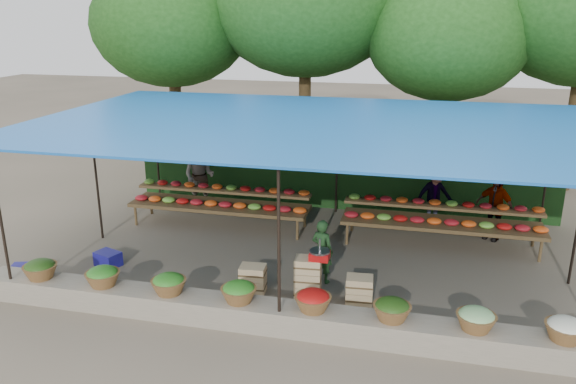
% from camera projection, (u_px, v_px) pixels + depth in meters
% --- Properties ---
extents(ground, '(60.00, 60.00, 0.00)m').
position_uv_depth(ground, '(314.00, 258.00, 11.46)').
color(ground, brown).
rests_on(ground, ground).
extents(stone_curb, '(10.60, 0.55, 0.40)m').
position_uv_depth(stone_curb, '(282.00, 318.00, 8.85)').
color(stone_curb, slate).
rests_on(stone_curb, ground).
extents(stall_canopy, '(10.80, 6.60, 2.82)m').
position_uv_depth(stall_canopy, '(317.00, 128.00, 10.69)').
color(stall_canopy, black).
rests_on(stall_canopy, ground).
extents(produce_baskets, '(8.98, 0.58, 0.34)m').
position_uv_depth(produce_baskets, '(275.00, 296.00, 8.76)').
color(produce_baskets, brown).
rests_on(produce_baskets, stone_curb).
extents(netting_backdrop, '(10.60, 0.06, 2.50)m').
position_uv_depth(netting_backdrop, '(338.00, 161.00, 13.99)').
color(netting_backdrop, '#1E4217').
rests_on(netting_backdrop, ground).
extents(tree_row, '(16.51, 5.50, 7.12)m').
position_uv_depth(tree_row, '(375.00, 16.00, 15.55)').
color(tree_row, '#382814').
rests_on(tree_row, ground).
extents(fruit_table_left, '(4.21, 0.95, 0.93)m').
position_uv_depth(fruit_table_left, '(220.00, 201.00, 13.07)').
color(fruit_table_left, '#48321D').
rests_on(fruit_table_left, ground).
extents(fruit_table_right, '(4.21, 0.95, 0.93)m').
position_uv_depth(fruit_table_right, '(442.00, 218.00, 11.97)').
color(fruit_table_right, '#48321D').
rests_on(fruit_table_right, ground).
extents(crate_counter, '(2.38, 0.37, 0.77)m').
position_uv_depth(crate_counter, '(306.00, 282.00, 9.78)').
color(crate_counter, tan).
rests_on(crate_counter, ground).
extents(weighing_scale, '(0.36, 0.36, 0.38)m').
position_uv_depth(weighing_scale, '(320.00, 254.00, 9.56)').
color(weighing_scale, red).
rests_on(weighing_scale, crate_counter).
extents(vendor_seated, '(0.52, 0.44, 1.22)m').
position_uv_depth(vendor_seated, '(322.00, 251.00, 10.31)').
color(vendor_seated, '#1B3D1C').
rests_on(vendor_seated, ground).
extents(customer_left, '(0.85, 0.68, 1.69)m').
position_uv_depth(customer_left, '(199.00, 176.00, 14.20)').
color(customer_left, slate).
rests_on(customer_left, ground).
extents(customer_mid, '(1.10, 0.89, 1.48)m').
position_uv_depth(customer_mid, '(435.00, 195.00, 13.02)').
color(customer_mid, slate).
rests_on(customer_mid, ground).
extents(customer_right, '(0.93, 0.78, 1.49)m').
position_uv_depth(customer_right, '(495.00, 207.00, 12.24)').
color(customer_right, slate).
rests_on(customer_right, ground).
extents(blue_crate_front, '(0.52, 0.43, 0.27)m').
position_uv_depth(blue_crate_front, '(24.00, 271.00, 10.58)').
color(blue_crate_front, navy).
rests_on(blue_crate_front, ground).
extents(blue_crate_back, '(0.56, 0.48, 0.29)m').
position_uv_depth(blue_crate_back, '(108.00, 259.00, 11.10)').
color(blue_crate_back, navy).
rests_on(blue_crate_back, ground).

